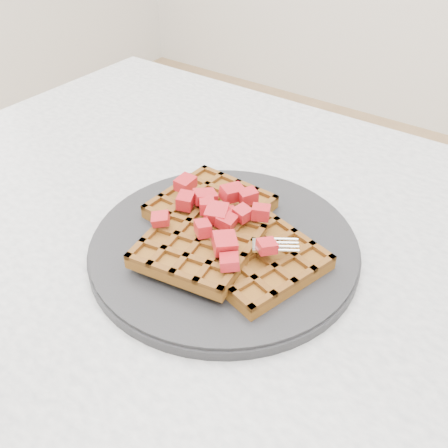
# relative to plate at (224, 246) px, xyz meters

# --- Properties ---
(table) EXTENTS (1.20, 0.80, 0.75)m
(table) POSITION_rel_plate_xyz_m (0.06, 0.01, -0.12)
(table) COLOR silver
(table) RESTS_ON ground
(plate) EXTENTS (0.31, 0.31, 0.02)m
(plate) POSITION_rel_plate_xyz_m (0.00, 0.00, 0.00)
(plate) COLOR black
(plate) RESTS_ON table
(waffles) EXTENTS (0.23, 0.20, 0.03)m
(waffles) POSITION_rel_plate_xyz_m (0.00, -0.00, 0.02)
(waffles) COLOR brown
(waffles) RESTS_ON plate
(strawberry_pile) EXTENTS (0.15, 0.15, 0.02)m
(strawberry_pile) POSITION_rel_plate_xyz_m (-0.00, 0.00, 0.05)
(strawberry_pile) COLOR #9A000B
(strawberry_pile) RESTS_ON waffles
(fork) EXTENTS (0.16, 0.12, 0.02)m
(fork) POSITION_rel_plate_xyz_m (0.03, -0.03, 0.02)
(fork) COLOR silver
(fork) RESTS_ON plate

